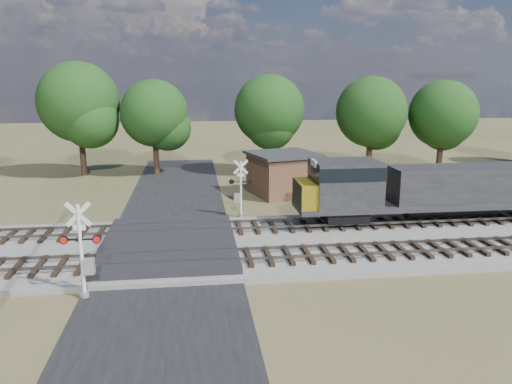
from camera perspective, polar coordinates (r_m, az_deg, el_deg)
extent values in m
plane|color=#404424|center=(26.91, -9.87, -6.98)|extent=(160.00, 160.00, 0.00)
cube|color=gray|center=(28.62, 10.68, -5.47)|extent=(140.00, 10.00, 0.30)
cube|color=black|center=(26.90, -9.87, -6.90)|extent=(7.00, 60.00, 0.08)
cube|color=#262628|center=(27.28, -9.85, -6.00)|extent=(7.00, 9.00, 0.62)
cube|color=black|center=(24.87, -5.45, -7.59)|extent=(44.00, 2.60, 0.18)
cube|color=#58544C|center=(25.62, 12.91, -6.85)|extent=(140.00, 0.08, 0.15)
cube|color=#58544C|center=(26.89, 11.87, -5.84)|extent=(140.00, 0.08, 0.15)
cube|color=black|center=(29.60, -5.78, -4.19)|extent=(44.00, 2.60, 0.18)
cube|color=#58544C|center=(30.11, 9.68, -3.68)|extent=(140.00, 0.08, 0.15)
cube|color=#58544C|center=(31.43, 8.93, -2.94)|extent=(140.00, 0.08, 0.15)
cylinder|color=silver|center=(21.94, -19.33, -6.55)|extent=(0.14, 0.14, 4.10)
cylinder|color=#929597|center=(22.63, -18.96, -11.08)|extent=(0.37, 0.37, 0.31)
cube|color=silver|center=(21.47, -19.66, -2.42)|extent=(1.07, 0.09, 1.07)
cube|color=silver|center=(21.47, -19.66, -2.42)|extent=(1.07, 0.09, 1.07)
cube|color=silver|center=(21.62, -19.54, -3.86)|extent=(0.51, 0.05, 0.23)
cube|color=black|center=(21.77, -19.44, -5.15)|extent=(1.64, 0.14, 0.06)
cylinder|color=red|center=(21.95, -21.13, -5.14)|extent=(0.37, 0.12, 0.37)
cylinder|color=red|center=(21.61, -17.73, -5.15)|extent=(0.37, 0.12, 0.37)
cube|color=#929597|center=(22.09, -18.56, -8.06)|extent=(0.47, 0.33, 0.67)
cylinder|color=silver|center=(32.81, -1.74, 0.29)|extent=(0.13, 0.13, 3.77)
cylinder|color=#929597|center=(33.24, -1.72, -2.64)|extent=(0.34, 0.34, 0.28)
cube|color=silver|center=(32.51, -1.75, 2.88)|extent=(0.98, 0.18, 0.99)
cube|color=silver|center=(32.51, -1.75, 2.88)|extent=(0.98, 0.18, 0.99)
cube|color=silver|center=(32.60, -1.75, 1.99)|extent=(0.47, 0.10, 0.21)
cube|color=black|center=(32.70, -1.74, 1.18)|extent=(1.50, 0.27, 0.06)
cylinder|color=red|center=(32.67, -0.67, 1.17)|extent=(0.35, 0.14, 0.34)
cylinder|color=red|center=(32.73, -2.81, 1.18)|extent=(0.35, 0.14, 0.34)
cube|color=#929597|center=(32.95, -2.14, -0.66)|extent=(0.46, 0.34, 0.61)
cube|color=#4E3421|center=(39.37, 3.09, 1.95)|extent=(5.50, 5.50, 3.11)
cube|color=#2B2B2D|center=(39.09, 3.12, 4.34)|extent=(6.05, 6.05, 0.22)
cylinder|color=black|center=(49.47, -19.23, 4.79)|extent=(0.56, 0.56, 5.27)
sphere|color=#1B3D13|center=(49.10, -19.60, 9.66)|extent=(7.37, 7.37, 7.37)
cylinder|color=black|center=(48.13, -11.37, 4.57)|extent=(0.56, 0.56, 4.47)
sphere|color=#1B3D13|center=(47.75, -11.56, 8.82)|extent=(6.26, 6.26, 6.26)
cylinder|color=black|center=(47.65, 1.50, 4.87)|extent=(0.56, 0.56, 4.69)
sphere|color=#1B3D13|center=(47.26, 1.53, 9.38)|extent=(6.57, 6.57, 6.57)
cylinder|color=black|center=(47.60, 12.83, 4.49)|extent=(0.56, 0.56, 4.60)
sphere|color=#1B3D13|center=(47.21, 13.06, 8.91)|extent=(6.45, 6.45, 6.45)
cylinder|color=black|center=(49.84, 20.27, 4.29)|extent=(0.56, 0.56, 4.44)
sphere|color=#1B3D13|center=(49.47, 20.60, 8.36)|extent=(6.22, 6.22, 6.22)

